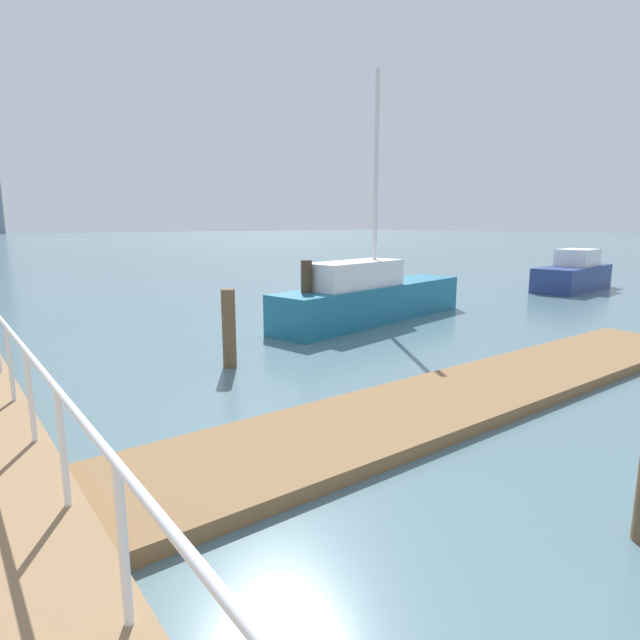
{
  "coord_description": "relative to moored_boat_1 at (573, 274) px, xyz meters",
  "views": [
    {
      "loc": [
        -3.89,
        3.03,
        2.81
      ],
      "look_at": [
        1.66,
        10.38,
        1.08
      ],
      "focal_mm": 29.11,
      "sensor_mm": 36.0,
      "label": 1
    }
  ],
  "objects": [
    {
      "name": "ground_plane",
      "position": [
        -18.06,
        5.85,
        -0.65
      ],
      "size": [
        300.0,
        300.0,
        0.0
      ],
      "primitive_type": "plane",
      "color": "slate"
    },
    {
      "name": "moored_boat_1",
      "position": [
        0.0,
        0.0,
        0.0
      ],
      "size": [
        5.06,
        2.3,
        1.71
      ],
      "color": "navy",
      "rests_on": "ground_plane"
    },
    {
      "name": "boardwalk_railing",
      "position": [
        -21.21,
        -5.67,
        0.59
      ],
      "size": [
        0.06,
        28.8,
        1.08
      ],
      "color": "white",
      "rests_on": "boardwalk"
    },
    {
      "name": "dock_piling_0",
      "position": [
        -14.29,
        -0.4,
        0.29
      ],
      "size": [
        0.28,
        0.28,
        1.88
      ],
      "primitive_type": "cylinder",
      "color": "#473826",
      "rests_on": "ground_plane"
    },
    {
      "name": "dock_piling_2",
      "position": [
        -17.39,
        -2.12,
        0.12
      ],
      "size": [
        0.27,
        0.27,
        1.55
      ],
      "primitive_type": "cylinder",
      "color": "brown",
      "rests_on": "ground_plane"
    },
    {
      "name": "floating_dock",
      "position": [
        -14.95,
        -6.17,
        -0.56
      ],
      "size": [
        13.22,
        2.0,
        0.18
      ],
      "primitive_type": "cube",
      "color": "olive",
      "rests_on": "ground_plane"
    },
    {
      "name": "moored_boat_2",
      "position": [
        -11.85,
        -0.15,
        0.06
      ],
      "size": [
        7.41,
        2.73,
        6.92
      ],
      "color": "#1E6B8C",
      "rests_on": "ground_plane"
    }
  ]
}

